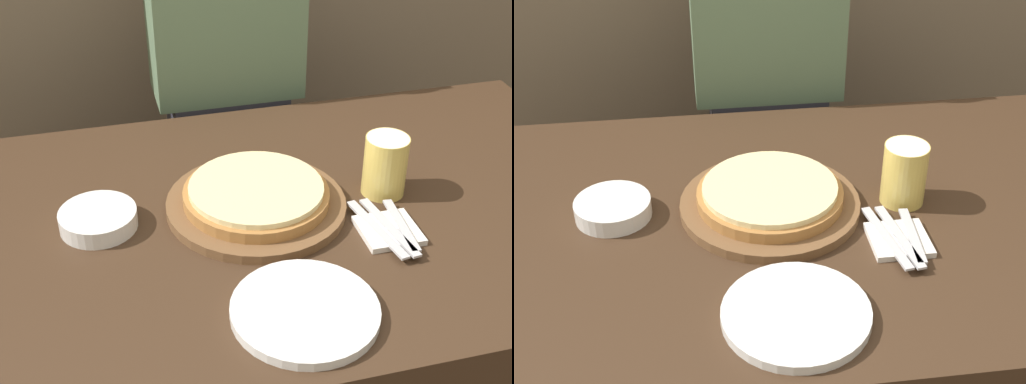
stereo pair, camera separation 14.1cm
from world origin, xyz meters
The scene contains 10 objects.
dining_table centered at (0.00, 0.00, 0.39)m, with size 1.59×0.90×0.78m.
pizza_on_board centered at (-0.01, 0.02, 0.80)m, with size 0.36×0.36×0.06m.
beer_glass centered at (0.26, 0.02, 0.85)m, with size 0.09×0.09×0.13m.
dinner_plate centered at (-0.01, -0.30, 0.79)m, with size 0.25×0.25×0.02m.
side_bowl centered at (-0.32, 0.04, 0.80)m, with size 0.15×0.15×0.04m.
napkin_stack centered at (0.22, -0.12, 0.78)m, with size 0.11×0.11×0.01m.
fork centered at (0.19, -0.12, 0.79)m, with size 0.05×0.20×0.00m.
dinner_knife centered at (0.22, -0.12, 0.79)m, with size 0.05×0.20×0.00m.
spoon centered at (0.24, -0.12, 0.79)m, with size 0.03×0.17×0.00m.
diner_person centered at (0.06, 0.62, 0.67)m, with size 0.39×0.20×1.36m.
Camera 2 is at (-0.16, -1.15, 1.59)m, focal length 50.00 mm.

